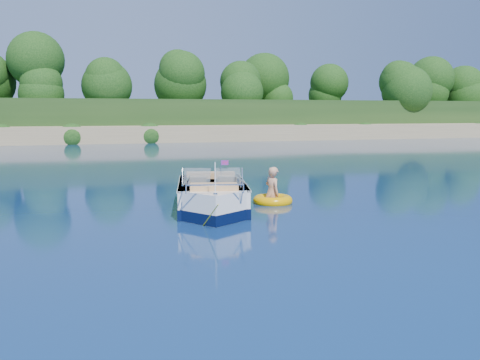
# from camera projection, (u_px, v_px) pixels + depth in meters

# --- Properties ---
(ground) EXTENTS (160.00, 160.00, 0.00)m
(ground) POSITION_uv_depth(u_px,v_px,m) (323.00, 210.00, 15.28)
(ground) COLOR #091844
(ground) RESTS_ON ground
(shoreline) EXTENTS (170.00, 59.00, 6.00)m
(shoreline) POSITION_uv_depth(u_px,v_px,m) (124.00, 125.00, 75.58)
(shoreline) COLOR #947E56
(shoreline) RESTS_ON ground
(treeline) EXTENTS (150.00, 7.12, 8.19)m
(treeline) POSITION_uv_depth(u_px,v_px,m) (143.00, 84.00, 53.45)
(treeline) COLOR black
(treeline) RESTS_ON ground
(motorboat) EXTENTS (2.61, 5.28, 1.78)m
(motorboat) POSITION_uv_depth(u_px,v_px,m) (212.00, 199.00, 15.08)
(motorboat) COLOR white
(motorboat) RESTS_ON ground
(tow_tube) EXTENTS (1.55, 1.55, 0.32)m
(tow_tube) POSITION_uv_depth(u_px,v_px,m) (273.00, 200.00, 16.39)
(tow_tube) COLOR #EFA300
(tow_tube) RESTS_ON ground
(boy) EXTENTS (0.65, 0.97, 1.74)m
(boy) POSITION_uv_depth(u_px,v_px,m) (271.00, 203.00, 16.34)
(boy) COLOR tan
(boy) RESTS_ON ground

